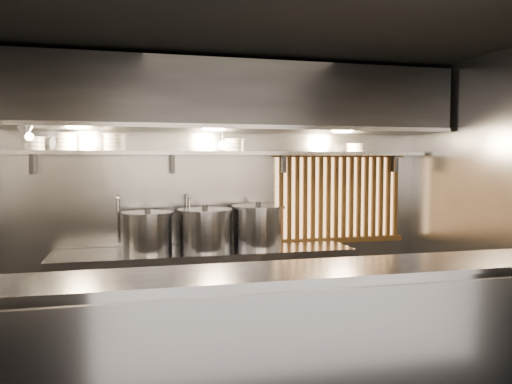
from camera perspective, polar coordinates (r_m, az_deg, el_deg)
name	(u,v)px	position (r m, az deg, el deg)	size (l,w,h in m)	color
floor	(261,380)	(4.38, 0.63, -20.69)	(4.50, 4.50, 0.00)	black
ceiling	(262,34)	(4.11, 0.66, 17.64)	(4.50, 4.50, 0.00)	black
wall_back	(227,197)	(5.47, -3.31, -0.62)	(4.50, 4.50, 0.00)	gray
wall_right	(500,205)	(5.07, 26.10, -1.32)	(3.00, 3.00, 0.00)	gray
serving_counter	(300,357)	(3.31, 5.04, -18.31)	(4.50, 0.56, 1.13)	#9C9CA1
cooking_bench	(205,293)	(5.22, -5.81, -11.43)	(3.00, 0.70, 0.90)	#9C9CA1
bowl_shelf	(230,153)	(5.28, -2.97, 4.44)	(4.40, 0.34, 0.04)	#9C9CA1
exhaust_hood	(234,99)	(5.10, -2.51, 10.60)	(4.40, 0.81, 0.65)	#2D2D30
wood_screen	(339,197)	(5.81, 9.49, -0.62)	(1.56, 0.09, 1.04)	#FFBD72
faucet_left	(118,209)	(5.25, -15.46, -1.94)	(0.04, 0.30, 0.50)	silver
faucet_right	(187,208)	(5.28, -7.85, -1.81)	(0.04, 0.30, 0.50)	silver
heat_lamp	(26,130)	(4.80, -24.79, 6.44)	(0.25, 0.35, 0.20)	#9C9CA1
pendant_bulb	(223,145)	(5.15, -3.81, 5.37)	(0.09, 0.09, 0.19)	#2D2D30
stock_pot_left	(148,232)	(5.05, -12.27, -4.46)	(0.52, 0.52, 0.44)	#9C9CA1
stock_pot_mid	(258,226)	(5.24, 0.26, -3.88)	(0.64, 0.64, 0.47)	#9C9CA1
stock_pot_right	(205,229)	(5.09, -5.84, -4.24)	(0.61, 0.61, 0.45)	#9C9CA1
bowl_stack_0	(35,144)	(5.27, -23.97, 5.08)	(0.20, 0.20, 0.13)	silver
bowl_stack_1	(66,142)	(5.22, -20.85, 5.37)	(0.22, 0.22, 0.17)	silver
bowl_stack_2	(114,142)	(5.19, -15.87, 5.48)	(0.22, 0.22, 0.17)	silver
bowl_stack_3	(235,145)	(5.29, -2.45, 5.37)	(0.22, 0.22, 0.13)	silver
bowl_stack_4	(356,148)	(5.73, 11.35, 4.98)	(0.22, 0.22, 0.09)	silver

